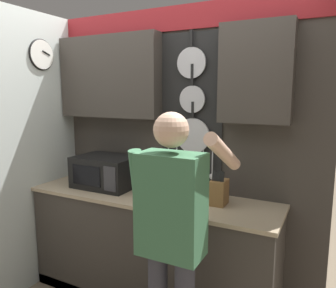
# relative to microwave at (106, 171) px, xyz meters

# --- Properties ---
(base_cabinet_counter) EXTENTS (2.11, 0.59, 0.92)m
(base_cabinet_counter) POSITION_rel_microwave_xyz_m (0.47, -0.04, -0.60)
(base_cabinet_counter) COLOR #38332D
(base_cabinet_counter) RESTS_ON ground_plane
(back_wall_unit) EXTENTS (2.68, 0.20, 2.44)m
(back_wall_unit) POSITION_rel_microwave_xyz_m (0.45, 0.22, 0.46)
(back_wall_unit) COLOR #38332D
(back_wall_unit) RESTS_ON ground_plane
(side_wall) EXTENTS (0.07, 1.60, 2.44)m
(side_wall) POSITION_rel_microwave_xyz_m (-0.60, -0.45, 0.18)
(side_wall) COLOR silver
(side_wall) RESTS_ON ground_plane
(microwave) EXTENTS (0.53, 0.40, 0.27)m
(microwave) POSITION_rel_microwave_xyz_m (0.00, 0.00, 0.00)
(microwave) COLOR black
(microwave) RESTS_ON base_cabinet_counter
(knife_block) EXTENTS (0.11, 0.15, 0.27)m
(knife_block) POSITION_rel_microwave_xyz_m (1.05, 0.00, -0.04)
(knife_block) COLOR brown
(knife_block) RESTS_ON base_cabinet_counter
(utensil_crock) EXTENTS (0.13, 0.13, 0.33)m
(utensil_crock) POSITION_rel_microwave_xyz_m (0.54, 0.00, -0.07)
(utensil_crock) COLOR white
(utensil_crock) RESTS_ON base_cabinet_counter
(person) EXTENTS (0.54, 0.61, 1.65)m
(person) POSITION_rel_microwave_xyz_m (0.98, -0.65, -0.07)
(person) COLOR #383842
(person) RESTS_ON ground_plane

